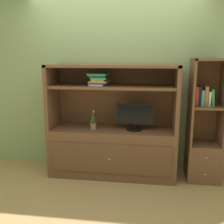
{
  "coord_description": "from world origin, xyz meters",
  "views": [
    {
      "loc": [
        0.48,
        -3.11,
        1.66
      ],
      "look_at": [
        0.0,
        0.35,
        0.93
      ],
      "focal_mm": 41.63,
      "sensor_mm": 36.0,
      "label": 1
    }
  ],
  "objects_px": {
    "magazine_stack": "(99,79)",
    "media_console": "(113,140)",
    "bookshelf_tall": "(204,141)",
    "potted_plant": "(93,125)",
    "upright_book_row": "(204,97)",
    "tv_monitor": "(135,116)"
  },
  "relations": [
    {
      "from": "magazine_stack",
      "to": "media_console",
      "type": "bearing_deg",
      "value": -0.01
    },
    {
      "from": "media_console",
      "to": "bookshelf_tall",
      "type": "relative_size",
      "value": 1.07
    },
    {
      "from": "potted_plant",
      "to": "magazine_stack",
      "type": "height_order",
      "value": "magazine_stack"
    },
    {
      "from": "media_console",
      "to": "upright_book_row",
      "type": "relative_size",
      "value": 6.88
    },
    {
      "from": "potted_plant",
      "to": "bookshelf_tall",
      "type": "distance_m",
      "value": 1.53
    },
    {
      "from": "media_console",
      "to": "magazine_stack",
      "type": "relative_size",
      "value": 5.03
    },
    {
      "from": "tv_monitor",
      "to": "upright_book_row",
      "type": "xyz_separation_m",
      "value": [
        0.9,
        0.02,
        0.29
      ]
    },
    {
      "from": "tv_monitor",
      "to": "magazine_stack",
      "type": "xyz_separation_m",
      "value": [
        -0.5,
        0.03,
        0.5
      ]
    },
    {
      "from": "media_console",
      "to": "tv_monitor",
      "type": "relative_size",
      "value": 3.48
    },
    {
      "from": "tv_monitor",
      "to": "potted_plant",
      "type": "relative_size",
      "value": 1.83
    },
    {
      "from": "media_console",
      "to": "potted_plant",
      "type": "distance_m",
      "value": 0.36
    },
    {
      "from": "tv_monitor",
      "to": "bookshelf_tall",
      "type": "bearing_deg",
      "value": 2.04
    },
    {
      "from": "media_console",
      "to": "bookshelf_tall",
      "type": "bearing_deg",
      "value": 0.26
    },
    {
      "from": "tv_monitor",
      "to": "magazine_stack",
      "type": "distance_m",
      "value": 0.71
    },
    {
      "from": "upright_book_row",
      "to": "media_console",
      "type": "bearing_deg",
      "value": 179.73
    },
    {
      "from": "media_console",
      "to": "magazine_stack",
      "type": "bearing_deg",
      "value": 179.99
    },
    {
      "from": "media_console",
      "to": "tv_monitor",
      "type": "bearing_deg",
      "value": -5.13
    },
    {
      "from": "magazine_stack",
      "to": "upright_book_row",
      "type": "distance_m",
      "value": 1.42
    },
    {
      "from": "bookshelf_tall",
      "to": "media_console",
      "type": "bearing_deg",
      "value": -179.74
    },
    {
      "from": "bookshelf_tall",
      "to": "upright_book_row",
      "type": "relative_size",
      "value": 6.41
    },
    {
      "from": "potted_plant",
      "to": "bookshelf_tall",
      "type": "xyz_separation_m",
      "value": [
        1.52,
        0.08,
        -0.18
      ]
    },
    {
      "from": "potted_plant",
      "to": "media_console",
      "type": "bearing_deg",
      "value": 15.18
    }
  ]
}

